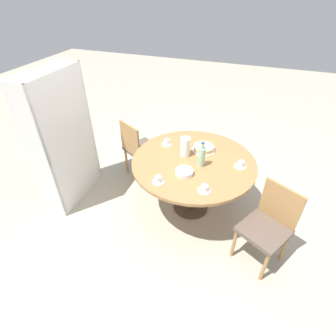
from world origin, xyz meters
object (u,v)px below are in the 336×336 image
Objects in this scene: cake_main at (204,148)px; cup_d at (204,189)px; water_bottle at (202,156)px; chair_a at (139,148)px; cup_a at (158,180)px; cup_b at (167,142)px; cup_c at (241,165)px; chair_b at (268,224)px; bookshelf at (65,142)px; coffee_pot at (185,146)px.

cake_main is 0.74m from cup_d.
water_bottle reaches higher than cake_main.
water_bottle is at bearing -177.17° from chair_a.
cake_main is at bearing -21.56° from cup_a.
cup_c is at bearing -99.88° from cup_b.
chair_a is at bearing 64.56° from water_bottle.
chair_b is at bearing -142.74° from cup_c.
cake_main is (0.52, -1.59, -0.05)m from bookshelf.
water_bottle reaches higher than cup_a.
chair_a is 6.86× the size of cup_a.
cup_a and cup_b have the same top height.
cup_c is at bearing -73.22° from water_bottle.
cup_a is 1.00× the size of cup_c.
coffee_pot is at bearing -175.64° from chair_a.
bookshelf reaches higher than chair_a.
cup_b is (-0.19, -0.49, 0.29)m from chair_a.
chair_a is 6.86× the size of cup_d.
bookshelf reaches higher than chair_b.
cup_d is (-0.53, 0.28, 0.00)m from cup_c.
chair_a is 1.17m from water_bottle.
chair_b is 2.46m from bookshelf.
coffee_pot is at bearing 103.67° from bookshelf.
water_bottle is 0.56m from cup_a.
water_bottle is 2.35× the size of cup_d.
coffee_pot is (0.34, -1.41, 0.04)m from bookshelf.
chair_b is 6.86× the size of cup_c.
bookshelf is at bearing 80.35° from cup_a.
cake_main is (0.31, 0.05, -0.09)m from water_bottle.
water_bottle is (-0.13, -0.23, -0.00)m from coffee_pot.
water_bottle is 1.09× the size of cake_main.
chair_b is 3.17× the size of cake_main.
cup_d reaches higher than cake_main.
cup_c is at bearing 99.26° from bookshelf.
bookshelf is 1.68m from cake_main.
cup_d is at bearing -147.62° from chair_b.
cup_a is (-0.91, -0.66, 0.29)m from chair_a.
bookshelf is 6.04× the size of cake_main.
cup_a is (-0.22, -1.30, -0.05)m from bookshelf.
chair_a is at bearing -175.82° from chair_b.
coffee_pot is 2.09× the size of cup_c.
chair_a and chair_b have the same top height.
cake_main is 0.80m from cup_a.
chair_a reaches higher than cup_d.
water_bottle reaches higher than chair_a.
coffee_pot is 0.26m from water_bottle.
chair_a is 1.47m from cup_d.
water_bottle is at bearing -38.14° from cup_a.
chair_b is 0.96m from water_bottle.
cup_b is (0.15, 0.28, -0.09)m from coffee_pot.
bookshelf is 6.25× the size of coffee_pot.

